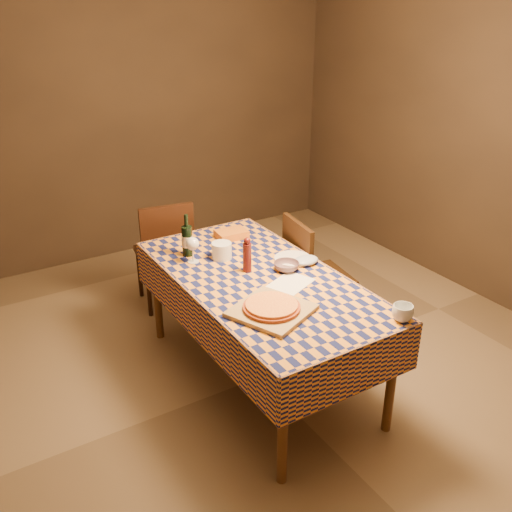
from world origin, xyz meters
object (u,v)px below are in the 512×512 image
cutting_board (272,311)px  white_plate (293,259)px  bowl (287,266)px  chair_far (166,249)px  dining_table (260,288)px  wine_bottle (187,240)px  chair_right (310,271)px  pizza (272,306)px

cutting_board → white_plate: 0.71m
bowl → chair_far: size_ratio=0.18×
chair_far → bowl: bearing=-74.9°
chair_far → dining_table: bearing=-84.0°
bowl → wine_bottle: wine_bottle is taller
chair_right → pizza: bearing=-138.9°
cutting_board → chair_right: bearing=41.1°
pizza → chair_right: bearing=41.1°
white_plate → chair_far: 1.24m
white_plate → chair_far: chair_far is taller
chair_far → wine_bottle: bearing=-99.4°
dining_table → white_plate: (0.32, 0.11, 0.08)m
cutting_board → chair_far: (0.04, 1.62, -0.26)m
cutting_board → chair_far: bearing=88.4°
wine_bottle → chair_right: 0.97m
pizza → wine_bottle: wine_bottle is taller
cutting_board → white_plate: cutting_board is taller
chair_far → chair_right: same height
white_plate → chair_right: chair_right is taller
pizza → chair_right: size_ratio=0.38×
cutting_board → dining_table: bearing=66.5°
dining_table → cutting_board: (-0.17, -0.40, 0.09)m
cutting_board → chair_right: chair_right is taller
bowl → chair_far: 1.30m
white_plate → cutting_board: bearing=-134.8°
chair_right → wine_bottle: bearing=164.4°
dining_table → chair_far: (-0.13, 1.23, -0.17)m
pizza → chair_right: (0.80, 0.70, -0.29)m
dining_table → bowl: (0.20, 0.00, 0.10)m
cutting_board → pizza: 0.03m
pizza → white_plate: size_ratio=1.40×
chair_far → white_plate: bearing=-68.0°
dining_table → bowl: 0.23m
pizza → dining_table: bearing=66.5°
pizza → cutting_board: bearing=0.0°
chair_far → chair_right: size_ratio=1.00×
cutting_board → chair_far: chair_far is taller
wine_bottle → chair_right: (0.87, -0.24, -0.36)m
cutting_board → bowl: bearing=46.8°
white_plate → dining_table: bearing=-162.0°
bowl → white_plate: size_ratio=0.66×
dining_table → white_plate: bearing=18.0°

